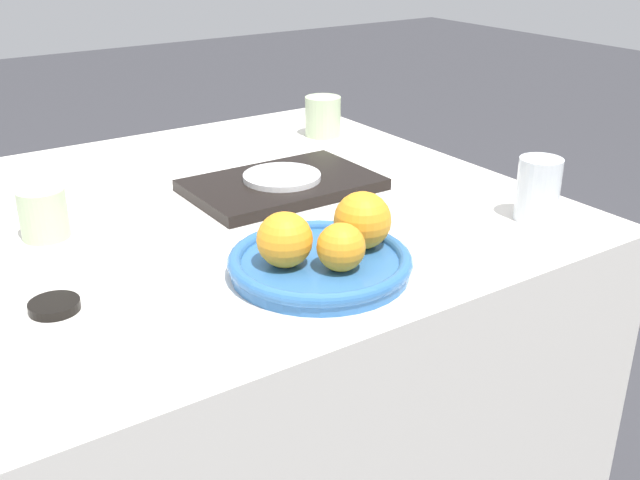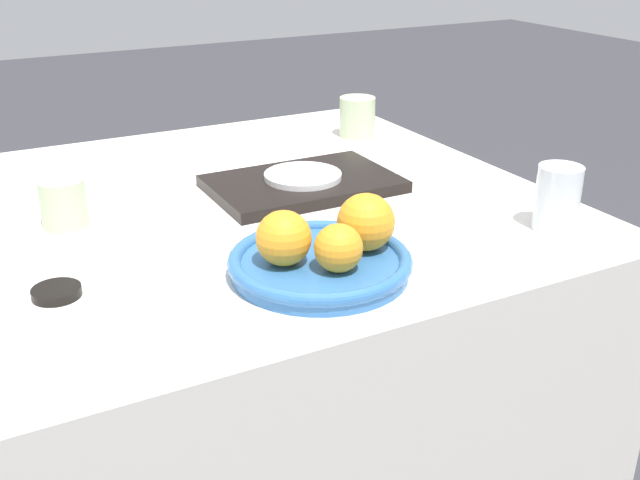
{
  "view_description": "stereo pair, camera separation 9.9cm",
  "coord_description": "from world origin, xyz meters",
  "px_view_note": "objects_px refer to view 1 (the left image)",
  "views": [
    {
      "loc": [
        -0.42,
        -1.06,
        1.2
      ],
      "look_at": [
        0.08,
        -0.31,
        0.8
      ],
      "focal_mm": 42.0,
      "sensor_mm": 36.0,
      "label": 1
    },
    {
      "loc": [
        -0.34,
        -1.11,
        1.2
      ],
      "look_at": [
        0.08,
        -0.31,
        0.8
      ],
      "focal_mm": 42.0,
      "sensor_mm": 36.0,
      "label": 2
    }
  ],
  "objects_px": {
    "soy_dish": "(54,306)",
    "serving_tray": "(281,184)",
    "orange_1": "(341,247)",
    "side_plate": "(280,176)",
    "cup_0": "(43,214)",
    "fruit_platter": "(320,263)",
    "water_glass": "(538,189)",
    "orange_0": "(362,220)",
    "orange_2": "(285,240)",
    "cup_2": "(323,116)"
  },
  "relations": [
    {
      "from": "soy_dish",
      "to": "serving_tray",
      "type": "bearing_deg",
      "value": 25.29
    },
    {
      "from": "orange_1",
      "to": "serving_tray",
      "type": "relative_size",
      "value": 0.2
    },
    {
      "from": "side_plate",
      "to": "cup_0",
      "type": "height_order",
      "value": "cup_0"
    },
    {
      "from": "cup_0",
      "to": "soy_dish",
      "type": "relative_size",
      "value": 1.21
    },
    {
      "from": "side_plate",
      "to": "soy_dish",
      "type": "xyz_separation_m",
      "value": [
        -0.46,
        -0.22,
        -0.02
      ]
    },
    {
      "from": "fruit_platter",
      "to": "water_glass",
      "type": "distance_m",
      "value": 0.39
    },
    {
      "from": "orange_1",
      "to": "side_plate",
      "type": "height_order",
      "value": "orange_1"
    },
    {
      "from": "soy_dish",
      "to": "orange_0",
      "type": "bearing_deg",
      "value": -13.71
    },
    {
      "from": "water_glass",
      "to": "orange_2",
      "type": "bearing_deg",
      "value": 174.71
    },
    {
      "from": "fruit_platter",
      "to": "orange_0",
      "type": "bearing_deg",
      "value": 1.88
    },
    {
      "from": "orange_2",
      "to": "fruit_platter",
      "type": "bearing_deg",
      "value": -13.64
    },
    {
      "from": "cup_0",
      "to": "cup_2",
      "type": "height_order",
      "value": "cup_2"
    },
    {
      "from": "fruit_platter",
      "to": "cup_2",
      "type": "height_order",
      "value": "cup_2"
    },
    {
      "from": "water_glass",
      "to": "soy_dish",
      "type": "relative_size",
      "value": 1.61
    },
    {
      "from": "cup_0",
      "to": "cup_2",
      "type": "xyz_separation_m",
      "value": [
        0.66,
        0.22,
        0.0
      ]
    },
    {
      "from": "cup_2",
      "to": "side_plate",
      "type": "bearing_deg",
      "value": -136.42
    },
    {
      "from": "orange_1",
      "to": "soy_dish",
      "type": "bearing_deg",
      "value": 157.3
    },
    {
      "from": "fruit_platter",
      "to": "water_glass",
      "type": "relative_size",
      "value": 2.48
    },
    {
      "from": "serving_tray",
      "to": "orange_0",
      "type": "bearing_deg",
      "value": -100.45
    },
    {
      "from": "orange_1",
      "to": "water_glass",
      "type": "height_order",
      "value": "water_glass"
    },
    {
      "from": "orange_1",
      "to": "cup_0",
      "type": "height_order",
      "value": "orange_1"
    },
    {
      "from": "orange_1",
      "to": "orange_2",
      "type": "bearing_deg",
      "value": 136.39
    },
    {
      "from": "soy_dish",
      "to": "water_glass",
      "type": "bearing_deg",
      "value": -10.15
    },
    {
      "from": "orange_1",
      "to": "cup_0",
      "type": "relative_size",
      "value": 0.85
    },
    {
      "from": "orange_0",
      "to": "side_plate",
      "type": "bearing_deg",
      "value": 79.55
    },
    {
      "from": "water_glass",
      "to": "side_plate",
      "type": "height_order",
      "value": "water_glass"
    },
    {
      "from": "orange_0",
      "to": "water_glass",
      "type": "bearing_deg",
      "value": -5.62
    },
    {
      "from": "cup_2",
      "to": "soy_dish",
      "type": "relative_size",
      "value": 1.36
    },
    {
      "from": "cup_2",
      "to": "serving_tray",
      "type": "bearing_deg",
      "value": -136.42
    },
    {
      "from": "soy_dish",
      "to": "fruit_platter",
      "type": "bearing_deg",
      "value": -16.96
    },
    {
      "from": "water_glass",
      "to": "cup_2",
      "type": "bearing_deg",
      "value": 90.68
    },
    {
      "from": "orange_0",
      "to": "cup_0",
      "type": "xyz_separation_m",
      "value": [
        -0.34,
        0.33,
        -0.02
      ]
    },
    {
      "from": "cup_0",
      "to": "soy_dish",
      "type": "bearing_deg",
      "value": -103.37
    },
    {
      "from": "water_glass",
      "to": "cup_2",
      "type": "height_order",
      "value": "water_glass"
    },
    {
      "from": "cup_2",
      "to": "orange_2",
      "type": "bearing_deg",
      "value": -128.38
    },
    {
      "from": "fruit_platter",
      "to": "orange_2",
      "type": "relative_size",
      "value": 3.37
    },
    {
      "from": "orange_0",
      "to": "orange_1",
      "type": "relative_size",
      "value": 1.25
    },
    {
      "from": "side_plate",
      "to": "soy_dish",
      "type": "height_order",
      "value": "side_plate"
    },
    {
      "from": "side_plate",
      "to": "orange_1",
      "type": "bearing_deg",
      "value": -109.23
    },
    {
      "from": "orange_2",
      "to": "cup_2",
      "type": "xyz_separation_m",
      "value": [
        0.43,
        0.55,
        -0.02
      ]
    },
    {
      "from": "fruit_platter",
      "to": "orange_2",
      "type": "distance_m",
      "value": 0.06
    },
    {
      "from": "fruit_platter",
      "to": "soy_dish",
      "type": "bearing_deg",
      "value": 163.04
    },
    {
      "from": "orange_1",
      "to": "orange_2",
      "type": "distance_m",
      "value": 0.07
    },
    {
      "from": "serving_tray",
      "to": "side_plate",
      "type": "height_order",
      "value": "side_plate"
    },
    {
      "from": "water_glass",
      "to": "serving_tray",
      "type": "relative_size",
      "value": 0.31
    },
    {
      "from": "orange_0",
      "to": "serving_tray",
      "type": "xyz_separation_m",
      "value": [
        0.06,
        0.31,
        -0.05
      ]
    },
    {
      "from": "orange_1",
      "to": "soy_dish",
      "type": "relative_size",
      "value": 1.03
    },
    {
      "from": "serving_tray",
      "to": "water_glass",
      "type": "bearing_deg",
      "value": -52.61
    },
    {
      "from": "orange_0",
      "to": "soy_dish",
      "type": "distance_m",
      "value": 0.41
    },
    {
      "from": "serving_tray",
      "to": "soy_dish",
      "type": "distance_m",
      "value": 0.5
    }
  ]
}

